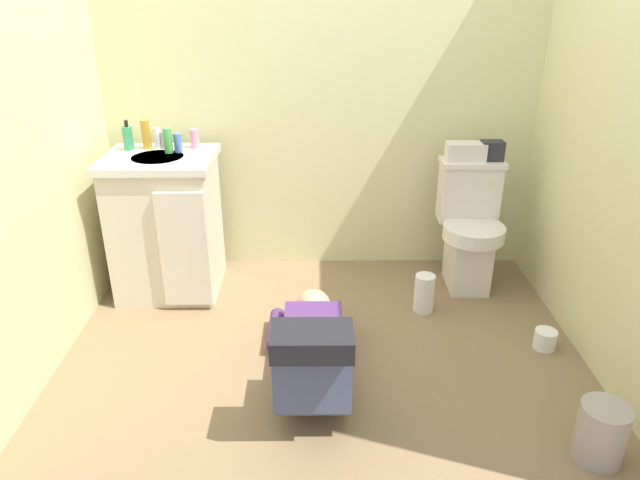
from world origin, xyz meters
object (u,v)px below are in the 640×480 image
object	(u,v)px
bottle_white	(157,138)
paper_towel_roll	(424,293)
person_plumber	(312,350)
toilet_paper_roll	(545,339)
soap_dispenser	(128,138)
trash_can	(601,433)
bottle_amber	(146,134)
tissue_box	(466,151)
toiletry_bag	(492,151)
bottle_blue	(178,143)
faucet	(163,140)
bottle_green	(168,141)
vanity_cabinet	(167,224)
toilet	(469,227)
bottle_pink	(195,139)

from	to	relation	value
bottle_white	paper_towel_roll	xyz separation A→B (m)	(1.49, -0.42, -0.77)
person_plumber	toilet_paper_roll	size ratio (longest dim) A/B	9.68
soap_dispenser	bottle_white	world-z (taller)	soap_dispenser
bottle_white	trash_can	bearing A→B (deg)	-37.37
person_plumber	paper_towel_roll	size ratio (longest dim) A/B	4.89
bottle_amber	tissue_box	bearing A→B (deg)	-0.14
person_plumber	tissue_box	distance (m)	1.49
person_plumber	toiletry_bag	world-z (taller)	toiletry_bag
trash_can	bottle_blue	bearing A→B (deg)	142.22
bottle_white	toiletry_bag	bearing A→B (deg)	-0.24
faucet	bottle_green	bearing A→B (deg)	-60.69
person_plumber	toiletry_bag	size ratio (longest dim) A/B	8.59
vanity_cabinet	bottle_green	world-z (taller)	bottle_green
bottle_white	bottle_blue	distance (m)	0.16
faucet	trash_can	world-z (taller)	faucet
toilet	trash_can	world-z (taller)	toilet
vanity_cabinet	bottle_white	world-z (taller)	bottle_white
soap_dispenser	bottle_white	xyz separation A→B (m)	(0.15, 0.03, -0.01)
toiletry_bag	toilet_paper_roll	bearing A→B (deg)	-79.46
faucet	vanity_cabinet	bearing A→B (deg)	-88.69
toiletry_bag	toilet_paper_roll	distance (m)	1.09
bottle_green	bottle_pink	distance (m)	0.16
toilet	bottle_green	bearing A→B (deg)	179.76
soap_dispenser	bottle_pink	size ratio (longest dim) A/B	1.56
tissue_box	bottle_amber	xyz separation A→B (m)	(-1.81, 0.00, 0.10)
toilet	soap_dispenser	world-z (taller)	soap_dispenser
paper_towel_roll	person_plumber	bearing A→B (deg)	-134.64
toilet	bottle_white	size ratio (longest dim) A/B	6.36
vanity_cabinet	faucet	world-z (taller)	faucet
faucet	paper_towel_roll	bearing A→B (deg)	-15.68
vanity_cabinet	paper_towel_roll	distance (m)	1.51
toiletry_bag	bottle_pink	distance (m)	1.69
tissue_box	faucet	bearing A→B (deg)	-179.97
bottle_pink	paper_towel_roll	xyz separation A→B (m)	(1.28, -0.42, -0.76)
toilet	toilet_paper_roll	world-z (taller)	toilet
bottle_pink	tissue_box	bearing A→B (deg)	-0.55
faucet	toilet_paper_roll	xyz separation A→B (m)	(2.01, -0.78, -0.82)
bottle_white	trash_can	world-z (taller)	bottle_white
tissue_box	soap_dispenser	bearing A→B (deg)	-179.37
toilet	bottle_pink	xyz separation A→B (m)	(-1.58, 0.11, 0.51)
bottle_amber	paper_towel_roll	size ratio (longest dim) A/B	0.75
toilet	person_plumber	bearing A→B (deg)	-134.16
tissue_box	toilet_paper_roll	xyz separation A→B (m)	(0.29, -0.78, -0.75)
toilet_paper_roll	toilet	bearing A→B (deg)	109.98
toiletry_bag	soap_dispenser	size ratio (longest dim) A/B	0.75
bottle_pink	toilet_paper_roll	world-z (taller)	bottle_pink
toilet_paper_roll	trash_can	bearing A→B (deg)	-94.70
bottle_pink	paper_towel_roll	world-z (taller)	bottle_pink
bottle_pink	paper_towel_roll	bearing A→B (deg)	-18.30
bottle_green	bottle_blue	world-z (taller)	bottle_green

